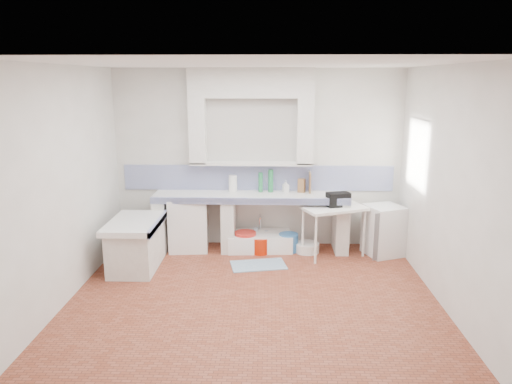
{
  "coord_description": "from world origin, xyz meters",
  "views": [
    {
      "loc": [
        0.2,
        -5.48,
        2.64
      ],
      "look_at": [
        0.0,
        1.0,
        1.1
      ],
      "focal_mm": 33.62,
      "sensor_mm": 36.0,
      "label": 1
    }
  ],
  "objects_px": {
    "stove": "(189,223)",
    "sink": "(260,242)",
    "side_table": "(333,231)",
    "fridge": "(384,230)"
  },
  "relations": [
    {
      "from": "sink",
      "to": "side_table",
      "type": "bearing_deg",
      "value": -15.5
    },
    {
      "from": "stove",
      "to": "side_table",
      "type": "xyz_separation_m",
      "value": [
        2.24,
        -0.23,
        -0.04
      ]
    },
    {
      "from": "stove",
      "to": "sink",
      "type": "distance_m",
      "value": 1.16
    },
    {
      "from": "fridge",
      "to": "sink",
      "type": "bearing_deg",
      "value": 153.74
    },
    {
      "from": "side_table",
      "to": "stove",
      "type": "bearing_deg",
      "value": 150.9
    },
    {
      "from": "stove",
      "to": "sink",
      "type": "height_order",
      "value": "stove"
    },
    {
      "from": "side_table",
      "to": "fridge",
      "type": "xyz_separation_m",
      "value": [
        0.78,
        0.07,
        0.0
      ]
    },
    {
      "from": "stove",
      "to": "sink",
      "type": "bearing_deg",
      "value": -5.09
    },
    {
      "from": "sink",
      "to": "side_table",
      "type": "distance_m",
      "value": 1.17
    },
    {
      "from": "sink",
      "to": "side_table",
      "type": "relative_size",
      "value": 1.08
    }
  ]
}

